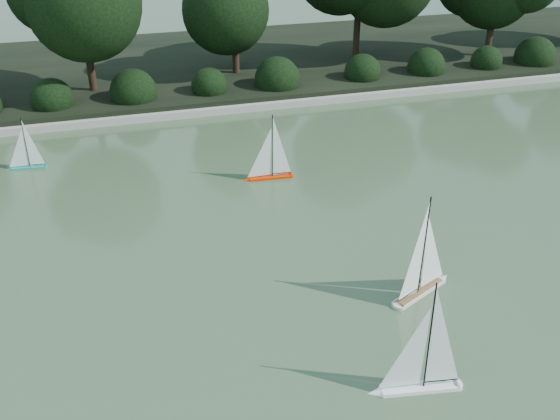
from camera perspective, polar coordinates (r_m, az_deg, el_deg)
name	(u,v)px	position (r m, az deg, el deg)	size (l,w,h in m)	color
ground	(354,336)	(8.55, 6.79, -11.38)	(80.00, 80.00, 0.00)	#344328
pond_coping	(219,110)	(16.12, -5.59, 9.12)	(40.00, 0.35, 0.18)	gray
far_bank	(193,65)	(19.87, -7.95, 12.96)	(40.00, 8.00, 0.30)	black
shrub_hedge	(212,86)	(16.85, -6.27, 11.25)	(29.10, 1.10, 1.10)	black
sailboat_white_a	(414,374)	(7.76, 12.19, -14.45)	(1.18, 0.37, 1.60)	white
sailboat_white_b	(425,276)	(9.38, 13.13, -5.88)	(1.21, 0.70, 1.73)	silver
sailboat_orange	(266,168)	(12.46, -1.25, 3.84)	(1.06, 0.25, 1.45)	red
sailboat_teal	(24,160)	(13.96, -22.38, 4.22)	(0.85, 0.23, 1.16)	#199480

